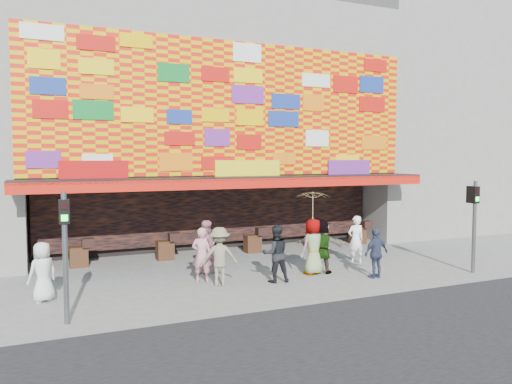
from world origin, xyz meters
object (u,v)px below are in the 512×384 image
ped_c (276,254)px  ped_b (202,255)px  ped_e (376,253)px  ped_a (42,272)px  ped_i (205,247)px  ped_g (313,247)px  ped_d (219,256)px  ped_f (322,246)px  parasol (314,206)px  signal_right (475,216)px  signal_left (65,242)px  ped_h (356,240)px

ped_c → ped_b: bearing=-13.3°
ped_c → ped_e: (3.09, -0.81, -0.09)m
ped_a → ped_i: size_ratio=0.91×
ped_g → ped_e: bearing=128.6°
ped_d → ped_e: bearing=-177.6°
ped_a → ped_e: bearing=142.0°
ped_f → ped_c: bearing=47.3°
ped_i → parasol: bearing=165.6°
signal_right → ped_i: signal_right is taller
signal_left → ped_g: signal_left is taller
parasol → ped_c: bearing=-165.2°
ped_d → ped_c: bearing=-174.5°
ped_b → ped_i: size_ratio=0.97×
signal_left → signal_right: (12.40, 0.00, 0.00)m
signal_left → ped_a: bearing=102.6°
ped_b → ped_h: bearing=-149.3°
ped_e → parasol: parasol is taller
signal_left → ped_i: (4.41, 3.50, -1.00)m
ped_d → ped_f: 3.57m
ped_b → ped_e: size_ratio=1.07×
signal_left → ped_c: signal_left is taller
signal_left → ped_b: signal_left is taller
ped_i → parasol: size_ratio=0.89×
ped_b → parasol: (3.58, -0.46, 1.36)m
ped_b → parasol: bearing=-160.1°
ped_b → parasol: parasol is taller
ped_a → ped_e: ped_a is taller
ped_g → ped_a: bearing=-14.7°
signal_right → ped_h: size_ratio=1.76×
signal_left → ped_h: (9.74, 2.74, -1.01)m
ped_d → parasol: (3.22, 0.11, 1.33)m
ped_b → ped_i: 1.22m
ped_a → ped_i: ped_i is taller
ped_c → ped_g: (1.54, 0.41, 0.04)m
ped_b → ped_i: (0.47, 1.12, 0.03)m
ped_e → ped_c: bearing=-22.0°
ped_c → ped_h: ped_c is taller
ped_c → signal_right: bearing=176.3°
ped_b → ped_f: size_ratio=0.94×
ped_d → ped_g: 3.23m
signal_right → ped_h: bearing=134.1°
ped_c → ped_d: bearing=-0.2°
ped_d → ped_g: size_ratio=0.96×
ped_e → ped_i: 5.43m
ped_h → parasol: bearing=24.5°
ped_a → parasol: parasol is taller
signal_right → ped_a: bearing=170.7°
ped_c → parasol: parasol is taller
ped_h → ped_g: bearing=24.5°
signal_right → ped_g: bearing=158.5°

